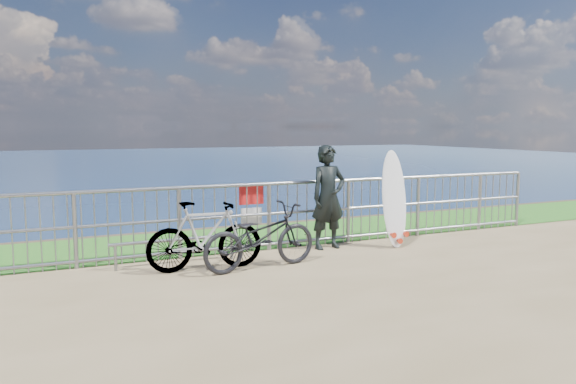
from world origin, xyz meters
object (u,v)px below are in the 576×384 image
bicycle_near (260,237)px  bicycle_far (205,236)px  surfboard (394,202)px  surfer (328,197)px

bicycle_near → bicycle_far: 0.78m
surfboard → bicycle_near: surfboard is taller
surfboard → bicycle_far: size_ratio=1.00×
bicycle_far → surfer: bearing=-72.3°
bicycle_near → bicycle_far: bicycle_far is taller
surfer → bicycle_near: 1.78m
surfboard → bicycle_far: bearing=-176.1°
bicycle_near → surfboard: bearing=-87.8°
surfer → bicycle_near: size_ratio=0.97×
surfboard → bicycle_near: size_ratio=0.93×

